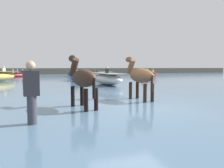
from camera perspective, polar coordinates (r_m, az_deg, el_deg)
ground_plane at (r=6.69m, az=5.93°, el=-8.30°), size 120.00×120.00×0.00m
water_surface at (r=16.18m, az=-9.49°, el=-0.27°), size 90.00×90.00×0.26m
horse_lead_bay at (r=7.84m, az=7.72°, el=2.00°), size 0.64×1.78×1.93m
horse_trailing_dark_bay at (r=6.29m, az=-8.14°, el=1.21°), size 0.77×1.75×1.90m
boat_far_offshore at (r=14.86m, az=-1.40°, el=1.46°), size 1.75×4.26×1.31m
boat_mid_channel at (r=24.83m, az=9.84°, el=2.44°), size 3.11×1.84×1.09m
boat_mid_outer at (r=29.27m, az=-24.58°, el=2.34°), size 2.52×2.21×1.00m
boat_near_port at (r=28.17m, az=-2.33°, el=2.76°), size 2.99×2.52×0.78m
boat_distant_east at (r=18.95m, az=-9.86°, el=1.67°), size 1.20×2.75×1.00m
boat_far_inshore at (r=29.92m, az=-10.42°, el=2.82°), size 2.96×3.46×1.14m
person_wading_mid at (r=4.78m, az=-21.33°, el=-3.21°), size 0.34×0.24×1.63m
far_shoreline at (r=39.97m, az=-15.56°, el=3.28°), size 80.00×2.40×1.35m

